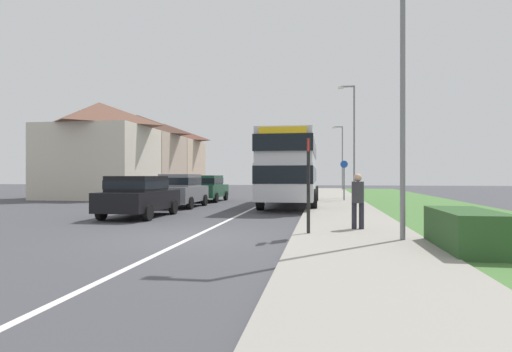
% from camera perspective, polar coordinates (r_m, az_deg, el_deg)
% --- Properties ---
extents(ground_plane, '(120.00, 120.00, 0.00)m').
position_cam_1_polar(ground_plane, '(10.96, -8.98, -8.43)').
color(ground_plane, '#424247').
extents(lane_marking_centre, '(0.14, 60.00, 0.01)m').
position_cam_1_polar(lane_marking_centre, '(18.69, -1.38, -4.89)').
color(lane_marking_centre, silver).
rests_on(lane_marking_centre, ground_plane).
extents(pavement_near_side, '(3.20, 68.00, 0.12)m').
position_cam_1_polar(pavement_near_side, '(16.41, 11.98, -5.39)').
color(pavement_near_side, gray).
rests_on(pavement_near_side, ground_plane).
extents(grass_verge_seaward, '(6.00, 68.00, 0.08)m').
position_cam_1_polar(grass_verge_seaward, '(17.18, 26.51, -5.21)').
color(grass_verge_seaward, '#477538').
rests_on(grass_verge_seaward, ground_plane).
extents(roadside_hedge, '(1.10, 2.56, 0.90)m').
position_cam_1_polar(roadside_hedge, '(9.72, 26.82, -6.85)').
color(roadside_hedge, '#2D5128').
rests_on(roadside_hedge, ground_plane).
extents(double_decker_bus, '(2.80, 9.81, 3.70)m').
position_cam_1_polar(double_decker_bus, '(22.13, 4.80, 1.41)').
color(double_decker_bus, '#BCBCC1').
rests_on(double_decker_bus, ground_plane).
extents(parked_car_black, '(1.98, 4.17, 1.60)m').
position_cam_1_polar(parked_car_black, '(16.80, -15.69, -2.45)').
color(parked_car_black, black).
rests_on(parked_car_black, ground_plane).
extents(parked_car_grey, '(1.89, 3.95, 1.68)m').
position_cam_1_polar(parked_car_grey, '(21.55, -10.17, -1.79)').
color(parked_car_grey, slate).
rests_on(parked_car_grey, ground_plane).
extents(parked_car_dark_green, '(1.93, 4.12, 1.63)m').
position_cam_1_polar(parked_car_dark_green, '(26.22, -6.67, -1.52)').
color(parked_car_dark_green, '#19472D').
rests_on(parked_car_dark_green, ground_plane).
extents(pedestrian_at_stop, '(0.34, 0.34, 1.67)m').
position_cam_1_polar(pedestrian_at_stop, '(12.06, 13.74, -3.00)').
color(pedestrian_at_stop, '#23232D').
rests_on(pedestrian_at_stop, ground_plane).
extents(bus_stop_sign, '(0.09, 0.52, 2.60)m').
position_cam_1_polar(bus_stop_sign, '(10.91, 7.17, -0.35)').
color(bus_stop_sign, black).
rests_on(bus_stop_sign, ground_plane).
extents(cycle_route_sign, '(0.44, 0.08, 2.52)m').
position_cam_1_polar(cycle_route_sign, '(25.69, 11.94, -0.37)').
color(cycle_route_sign, slate).
rests_on(cycle_route_sign, ground_plane).
extents(street_lamp_near, '(1.14, 0.20, 8.07)m').
position_cam_1_polar(street_lamp_near, '(10.73, 18.87, 16.15)').
color(street_lamp_near, slate).
rests_on(street_lamp_near, ground_plane).
extents(street_lamp_mid, '(1.14, 0.20, 7.73)m').
position_cam_1_polar(street_lamp_mid, '(29.23, 13.06, 5.56)').
color(street_lamp_mid, slate).
rests_on(street_lamp_mid, ground_plane).
extents(street_lamp_far, '(1.14, 0.20, 6.91)m').
position_cam_1_polar(street_lamp_far, '(45.88, 11.57, 3.03)').
color(street_lamp_far, slate).
rests_on(street_lamp_far, ground_plane).
extents(house_terrace_far_side, '(6.87, 18.35, 6.82)m').
position_cam_1_polar(house_terrace_far_side, '(37.13, -15.93, 2.82)').
color(house_terrace_far_side, beige).
rests_on(house_terrace_far_side, ground_plane).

